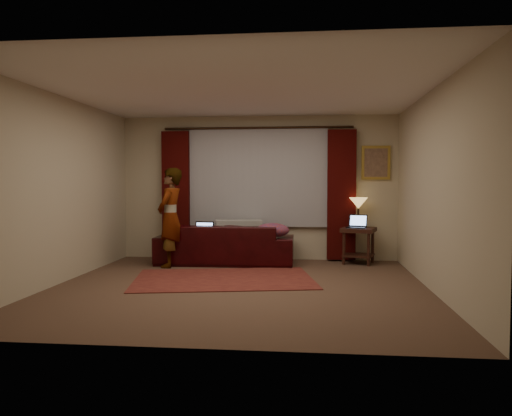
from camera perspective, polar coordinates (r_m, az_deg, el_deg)
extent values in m
cube|color=brown|center=(6.76, -1.93, -9.05)|extent=(5.00, 5.00, 0.01)
cube|color=silver|center=(6.73, -1.97, 13.22)|extent=(5.00, 5.00, 0.02)
cube|color=#BCAF91|center=(9.10, 0.23, 2.30)|extent=(5.00, 0.02, 2.60)
cube|color=#BCAF91|center=(4.16, -6.72, 1.56)|extent=(5.00, 0.02, 2.60)
cube|color=#BCAF91|center=(7.39, -21.53, 1.96)|extent=(0.02, 5.00, 2.60)
cube|color=#BCAF91|center=(6.74, 19.61, 1.92)|extent=(0.02, 5.00, 2.60)
cube|color=#999AA1|center=(9.04, 0.19, 3.57)|extent=(2.50, 0.05, 1.80)
cube|color=#330605|center=(9.27, -9.11, 1.54)|extent=(0.50, 0.14, 2.30)
cube|color=#330605|center=(8.97, 9.74, 1.49)|extent=(0.50, 0.14, 2.30)
cylinder|color=black|center=(9.04, 0.16, 9.15)|extent=(0.04, 0.04, 3.40)
cube|color=#B08F3B|center=(9.11, 13.52, 5.06)|extent=(0.50, 0.04, 0.60)
imported|color=black|center=(8.63, -3.51, -3.24)|extent=(2.36, 1.05, 0.94)
cube|color=#979690|center=(8.76, -2.00, -0.03)|extent=(0.86, 0.49, 0.09)
ellipsoid|color=brown|center=(8.35, 1.90, -2.62)|extent=(0.61, 0.50, 0.24)
cube|color=maroon|center=(7.30, -3.69, -8.08)|extent=(2.82, 2.15, 0.01)
cube|color=black|center=(8.80, 11.63, -4.23)|extent=(0.67, 0.67, 0.62)
imported|color=#979690|center=(8.36, -9.76, -1.08)|extent=(0.55, 0.55, 1.64)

